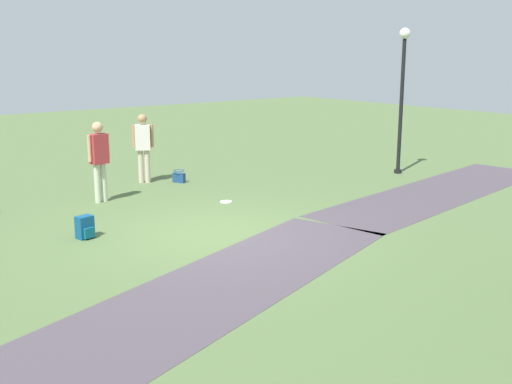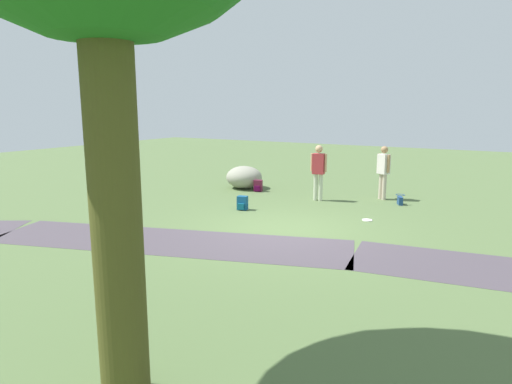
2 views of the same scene
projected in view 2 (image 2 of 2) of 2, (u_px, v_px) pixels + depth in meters
name	position (u px, v px, depth m)	size (l,w,h in m)	color
ground_plane	(283.00, 229.00, 10.90)	(48.00, 48.00, 0.00)	#52683C
footpath_segment_mid	(169.00, 241.00, 9.93)	(8.20, 4.30, 0.01)	#494049
lawn_boulder	(244.00, 177.00, 16.30)	(1.85, 1.83, 0.80)	gray
woman_with_handbag	(383.00, 169.00, 14.22)	(0.45, 0.40, 1.70)	beige
man_near_boulder	(319.00, 169.00, 14.04)	(0.52, 0.29, 1.74)	beige
handbag_on_grass	(400.00, 200.00, 13.61)	(0.36, 0.36, 0.31)	navy
backpack_by_boulder	(258.00, 186.00, 15.70)	(0.32, 0.32, 0.40)	maroon
spare_backpack_on_lawn	(242.00, 203.00, 12.91)	(0.31, 0.30, 0.40)	navy
frisbee_on_grass	(367.00, 220.00, 11.74)	(0.26, 0.26, 0.02)	white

